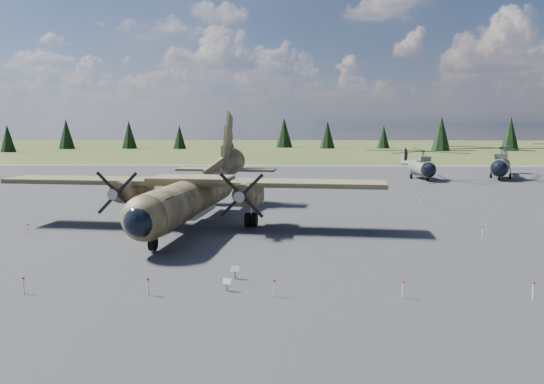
{
  "coord_description": "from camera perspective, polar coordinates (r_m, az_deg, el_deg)",
  "views": [
    {
      "loc": [
        2.67,
        -37.63,
        8.04
      ],
      "look_at": [
        1.37,
        2.0,
        3.03
      ],
      "focal_mm": 35.0,
      "sensor_mm": 36.0,
      "label": 1
    }
  ],
  "objects": [
    {
      "name": "helicopter_near",
      "position": [
        81.91,
        15.82,
        3.47
      ],
      "size": [
        18.08,
        20.72,
        4.36
      ],
      "rotation": [
        0.0,
        0.0,
        0.06
      ],
      "color": "#666759",
      "rests_on": "ground"
    },
    {
      "name": "info_placard_left",
      "position": [
        28.19,
        -4.0,
        -8.39
      ],
      "size": [
        0.46,
        0.22,
        0.71
      ],
      "rotation": [
        0.0,
        0.0,
        -0.08
      ],
      "color": "gray",
      "rests_on": "ground"
    },
    {
      "name": "barrier_fence",
      "position": [
        38.43,
        -2.84,
        -4.11
      ],
      "size": [
        33.12,
        29.62,
        0.85
      ],
      "color": "white",
      "rests_on": "ground"
    },
    {
      "name": "treeline",
      "position": [
        39.75,
        7.63,
        2.54
      ],
      "size": [
        319.46,
        320.06,
        10.95
      ],
      "color": "black",
      "rests_on": "ground"
    },
    {
      "name": "info_placard_right",
      "position": [
        26.23,
        -4.86,
        -9.69
      ],
      "size": [
        0.44,
        0.27,
        0.65
      ],
      "rotation": [
        0.0,
        0.0,
        -0.25
      ],
      "color": "gray",
      "rests_on": "ground"
    },
    {
      "name": "apron",
      "position": [
        48.38,
        -1.31,
        -2.36
      ],
      "size": [
        120.0,
        120.0,
        0.04
      ],
      "primitive_type": "cube",
      "color": "slate",
      "rests_on": "ground"
    },
    {
      "name": "transport_plane",
      "position": [
        43.44,
        -8.25,
        0.31
      ],
      "size": [
        30.48,
        27.57,
        10.03
      ],
      "rotation": [
        0.0,
        0.0,
        -0.11
      ],
      "color": "#383C20",
      "rests_on": "ground"
    },
    {
      "name": "ground",
      "position": [
        38.57,
        -2.14,
        -4.83
      ],
      "size": [
        500.0,
        500.0,
        0.0
      ],
      "primitive_type": "plane",
      "color": "#495325",
      "rests_on": "ground"
    },
    {
      "name": "helicopter_mid",
      "position": [
        86.55,
        23.43,
        3.54
      ],
      "size": [
        24.9,
        24.9,
        4.8
      ],
      "rotation": [
        0.0,
        0.0,
        -0.42
      ],
      "color": "#666759",
      "rests_on": "ground"
    }
  ]
}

